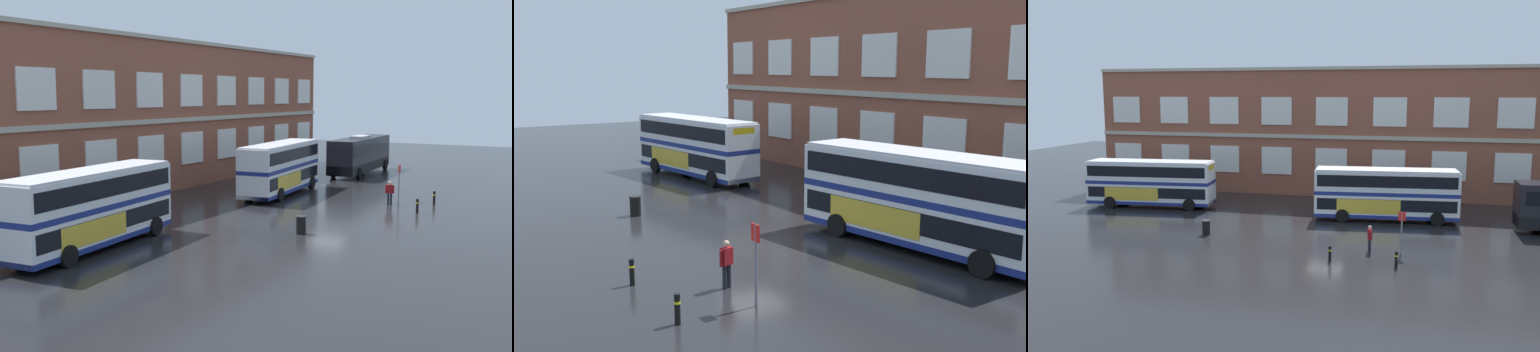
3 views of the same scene
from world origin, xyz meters
The scene contains 8 objects.
ground_plane centered at (0.00, 2.00, 0.00)m, with size 120.00×120.00×0.00m, color black.
double_decker_near centered at (-16.57, 5.74, 2.15)m, with size 11.21×3.74×4.07m.
double_decker_middle centered at (3.77, 5.63, 2.15)m, with size 11.21×3.77×4.07m.
waiting_passenger centered at (3.49, -3.38, 0.93)m, with size 0.33×0.64×1.70m.
bus_stand_flag centered at (5.43, -3.44, 1.64)m, with size 0.44×0.10×2.70m.
station_litter_bin centered at (-8.16, -2.03, 0.52)m, with size 0.60×0.60×1.03m.
safety_bollard_west centered at (5.29, -6.10, 0.49)m, with size 0.19×0.19×0.95m.
safety_bollard_east centered at (1.40, -5.98, 0.49)m, with size 0.19×0.19×0.95m.
Camera 2 is at (20.93, -13.37, 7.52)m, focal length 42.93 mm.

